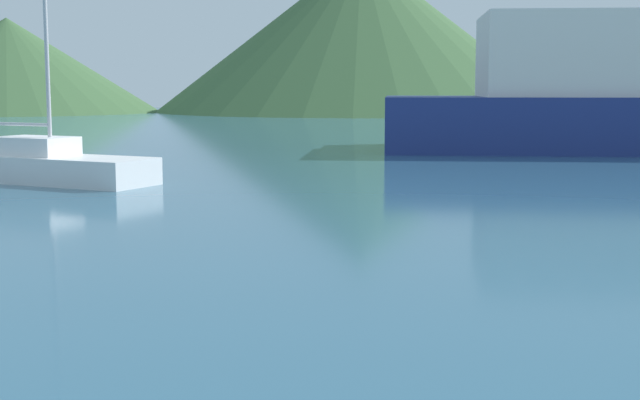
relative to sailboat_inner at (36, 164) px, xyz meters
name	(u,v)px	position (x,y,z in m)	size (l,w,h in m)	color
sailboat_inner	(36,164)	(0.00, 0.00, 0.00)	(7.80, 4.77, 10.11)	white
hill_west	(8,65)	(-30.85, 69.18, 4.56)	(32.52, 32.52, 10.17)	#3D6038
hill_central	(361,32)	(7.19, 76.44, 8.32)	(46.15, 46.15, 17.68)	#3D6038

